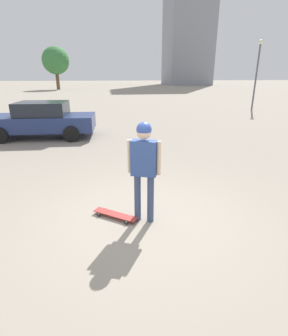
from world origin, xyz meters
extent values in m
plane|color=gray|center=(0.00, 0.00, 0.00)|extent=(220.00, 220.00, 0.00)
cylinder|color=#38476B|center=(-0.04, -0.11, 0.44)|extent=(0.12, 0.12, 0.89)
cylinder|color=#38476B|center=(0.04, 0.11, 0.44)|extent=(0.12, 0.12, 0.89)
cube|color=#334C8C|center=(0.00, 0.00, 1.19)|extent=(0.34, 0.47, 0.61)
cylinder|color=beige|center=(-0.09, -0.23, 1.21)|extent=(0.07, 0.07, 0.58)
cylinder|color=beige|center=(0.09, 0.23, 1.21)|extent=(0.07, 0.07, 0.58)
sphere|color=beige|center=(0.00, 0.00, 1.64)|extent=(0.24, 0.24, 0.24)
sphere|color=#2D4799|center=(0.00, 0.00, 1.68)|extent=(0.25, 0.25, 0.25)
cube|color=#A5332D|center=(-0.16, -0.52, 0.07)|extent=(0.67, 0.82, 0.01)
cylinder|color=#262628|center=(-0.25, -0.82, 0.03)|extent=(0.06, 0.07, 0.06)
cylinder|color=#262628|center=(-0.42, -0.70, 0.03)|extent=(0.06, 0.07, 0.06)
cylinder|color=#262628|center=(0.10, -0.34, 0.03)|extent=(0.06, 0.07, 0.06)
cylinder|color=#262628|center=(-0.07, -0.21, 0.03)|extent=(0.06, 0.07, 0.06)
cube|color=navy|center=(-7.22, -3.29, 0.62)|extent=(2.01, 4.41, 0.61)
cube|color=#1E232D|center=(-7.22, -3.18, 1.19)|extent=(1.72, 2.02, 0.54)
cylinder|color=black|center=(-6.38, -4.67, 0.31)|extent=(0.23, 0.63, 0.62)
cylinder|color=black|center=(-8.19, -4.59, 0.31)|extent=(0.23, 0.63, 0.62)
cylinder|color=black|center=(-6.26, -1.99, 0.31)|extent=(0.23, 0.63, 0.62)
cylinder|color=black|center=(-8.07, -1.90, 0.31)|extent=(0.23, 0.63, 0.62)
cube|color=gray|center=(-63.12, 19.58, 15.62)|extent=(11.65, 9.99, 31.24)
cylinder|color=brown|center=(-44.56, -8.51, 1.55)|extent=(0.56, 0.56, 3.11)
sphere|color=#387A3D|center=(-44.56, -8.51, 4.65)|extent=(4.42, 4.42, 4.42)
cylinder|color=#59595E|center=(-14.28, 10.13, 2.24)|extent=(0.12, 0.12, 4.47)
sphere|color=beige|center=(-14.28, 10.13, 4.59)|extent=(0.28, 0.28, 0.28)
camera|label=1|loc=(4.15, -0.60, 2.52)|focal=28.00mm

